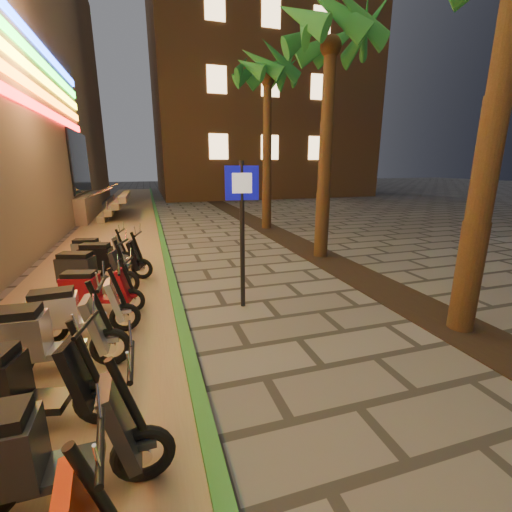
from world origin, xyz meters
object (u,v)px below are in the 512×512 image
object	(u,v)px
scooter_4	(27,453)
scooter_8	(93,290)
scooter_11	(96,252)
scooter_7	(72,311)
scooter_5	(12,385)
pedestrian_sign	(242,216)
scooter_10	(107,259)
scooter_9	(89,271)
scooter_6	(39,337)

from	to	relation	value
scooter_4	scooter_8	world-z (taller)	scooter_4
scooter_8	scooter_11	xyz separation A→B (m)	(-0.31, 3.01, 0.01)
scooter_4	scooter_7	bearing A→B (deg)	93.53
scooter_4	scooter_11	distance (m)	7.03
scooter_5	scooter_7	size ratio (longest dim) A/B	1.09
scooter_7	scooter_8	xyz separation A→B (m)	(0.17, 1.03, -0.03)
pedestrian_sign	scooter_8	bearing A→B (deg)	176.88
scooter_5	scooter_11	distance (m)	5.99
scooter_7	scooter_11	size ratio (longest dim) A/B	1.04
scooter_7	scooter_10	bearing A→B (deg)	81.13
scooter_9	scooter_10	xyz separation A→B (m)	(0.29, 0.88, -0.01)
scooter_7	scooter_9	size ratio (longest dim) A/B	0.96
scooter_7	scooter_9	world-z (taller)	scooter_9
scooter_6	scooter_8	bearing A→B (deg)	81.22
scooter_6	scooter_5	bearing A→B (deg)	-86.37
scooter_11	scooter_7	bearing A→B (deg)	-76.72
pedestrian_sign	scooter_10	world-z (taller)	pedestrian_sign
scooter_5	scooter_6	bearing A→B (deg)	103.23
scooter_7	scooter_8	world-z (taller)	scooter_7
scooter_5	scooter_8	xyz separation A→B (m)	(0.37, 2.98, -0.08)
scooter_7	scooter_9	distance (m)	2.13
pedestrian_sign	scooter_5	xyz separation A→B (m)	(-3.09, -2.44, -1.26)
scooter_4	scooter_5	bearing A→B (deg)	111.43
pedestrian_sign	scooter_7	distance (m)	3.21
scooter_9	scooter_11	xyz separation A→B (m)	(-0.09, 1.92, -0.05)
scooter_7	pedestrian_sign	bearing A→B (deg)	5.11
pedestrian_sign	scooter_9	size ratio (longest dim) A/B	1.66
scooter_4	scooter_7	xyz separation A→B (m)	(-0.22, 2.98, -0.05)
scooter_6	scooter_10	bearing A→B (deg)	85.88
scooter_11	scooter_6	bearing A→B (deg)	-79.65
scooter_6	scooter_11	bearing A→B (deg)	91.60
pedestrian_sign	scooter_9	distance (m)	3.61
pedestrian_sign	scooter_5	world-z (taller)	pedestrian_sign
pedestrian_sign	scooter_11	distance (m)	4.86
scooter_10	scooter_7	bearing A→B (deg)	-81.26
scooter_7	scooter_5	bearing A→B (deg)	-100.30
scooter_4	scooter_11	bearing A→B (deg)	92.31
scooter_4	scooter_7	distance (m)	2.99
scooter_6	scooter_4	bearing A→B (deg)	-75.49
scooter_11	scooter_4	bearing A→B (deg)	-75.81
pedestrian_sign	scooter_10	xyz separation A→B (m)	(-2.66, 2.52, -1.28)
scooter_4	scooter_6	size ratio (longest dim) A/B	0.98
scooter_9	scooter_10	world-z (taller)	scooter_9
scooter_4	pedestrian_sign	bearing A→B (deg)	51.66
scooter_5	scooter_7	xyz separation A→B (m)	(0.20, 1.95, -0.04)
scooter_11	scooter_9	bearing A→B (deg)	-76.00
scooter_4	scooter_5	world-z (taller)	scooter_4
scooter_10	scooter_8	bearing A→B (deg)	-78.74
scooter_8	scooter_4	bearing A→B (deg)	-74.39
scooter_5	scooter_11	size ratio (longest dim) A/B	1.14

